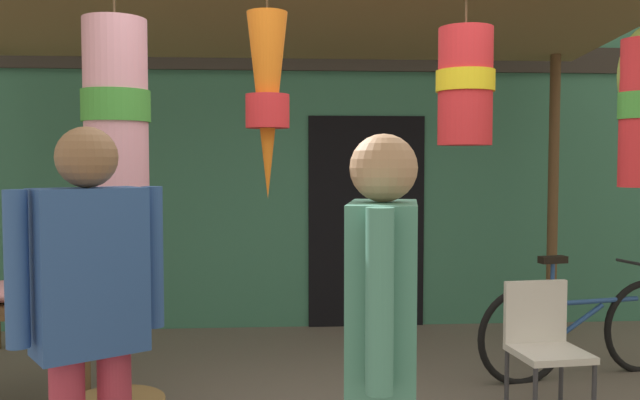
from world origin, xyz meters
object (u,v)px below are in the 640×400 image
(display_table, at_px, (9,314))
(flower_heap_on_table, at_px, (17,291))
(folding_chair, at_px, (543,339))
(customer_foreground, at_px, (90,309))
(vendor_in_orange, at_px, (383,338))
(parked_bicycle, at_px, (585,329))

(display_table, xyz_separation_m, flower_heap_on_table, (0.04, 0.03, 0.14))
(folding_chair, bearing_deg, display_table, 172.94)
(display_table, height_order, folding_chair, folding_chair)
(flower_heap_on_table, relative_size, customer_foreground, 0.33)
(flower_heap_on_table, bearing_deg, folding_chair, -7.64)
(customer_foreground, bearing_deg, vendor_in_orange, -20.15)
(display_table, xyz_separation_m, folding_chair, (3.27, -0.41, -0.11))
(customer_foreground, bearing_deg, display_table, 119.53)
(customer_foreground, bearing_deg, flower_heap_on_table, 118.01)
(folding_chair, bearing_deg, vendor_in_orange, -126.54)
(parked_bicycle, bearing_deg, display_table, -174.00)
(flower_heap_on_table, xyz_separation_m, parked_bicycle, (3.88, 0.39, -0.41))
(display_table, xyz_separation_m, customer_foreground, (0.96, -1.70, 0.39))
(flower_heap_on_table, bearing_deg, customer_foreground, -61.99)
(flower_heap_on_table, height_order, folding_chair, folding_chair)
(display_table, relative_size, flower_heap_on_table, 2.14)
(display_table, bearing_deg, folding_chair, -7.06)
(display_table, bearing_deg, parked_bicycle, 6.00)
(parked_bicycle, bearing_deg, flower_heap_on_table, -174.33)
(flower_heap_on_table, relative_size, parked_bicycle, 0.33)
(parked_bicycle, distance_m, customer_foreground, 3.70)
(display_table, distance_m, vendor_in_orange, 2.93)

